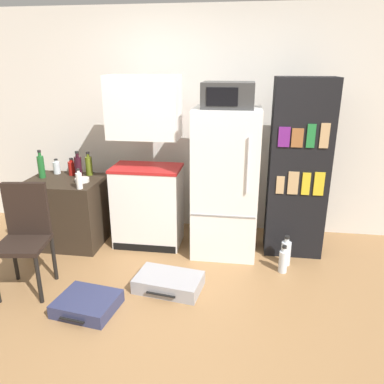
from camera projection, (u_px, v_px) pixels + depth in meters
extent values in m
plane|color=olive|center=(169.00, 326.00, 2.90)|extent=(24.00, 24.00, 0.00)
cube|color=silver|center=(218.00, 124.00, 4.33)|extent=(6.40, 0.10, 2.53)
cube|color=#2D2319|center=(67.00, 211.00, 4.16)|extent=(0.80, 0.64, 0.74)
cube|color=white|center=(148.00, 207.00, 4.12)|extent=(0.72, 0.44, 0.86)
cube|color=#B21E1E|center=(146.00, 168.00, 3.97)|extent=(0.73, 0.45, 0.03)
cube|color=white|center=(144.00, 107.00, 3.76)|extent=(0.72, 0.38, 0.62)
cube|color=black|center=(144.00, 248.00, 4.03)|extent=(0.69, 0.01, 0.08)
cube|color=white|center=(225.00, 183.00, 3.84)|extent=(0.66, 0.57, 1.52)
cube|color=gray|center=(223.00, 216.00, 3.65)|extent=(0.63, 0.01, 0.01)
cylinder|color=silver|center=(248.00, 166.00, 3.44)|extent=(0.02, 0.02, 0.53)
cube|color=#333333|center=(228.00, 95.00, 3.55)|extent=(0.49, 0.41, 0.24)
cube|color=black|center=(222.00, 97.00, 3.36)|extent=(0.29, 0.01, 0.16)
cube|color=black|center=(298.00, 170.00, 3.79)|extent=(0.58, 0.35, 1.81)
cube|color=tan|center=(280.00, 185.00, 3.68)|extent=(0.08, 0.01, 0.18)
cube|color=tan|center=(293.00, 183.00, 3.66)|extent=(0.10, 0.01, 0.23)
cube|color=gold|center=(306.00, 184.00, 3.64)|extent=(0.08, 0.01, 0.22)
cube|color=gold|center=(319.00, 184.00, 3.62)|extent=(0.10, 0.01, 0.23)
cube|color=#661E75|center=(284.00, 137.00, 3.53)|extent=(0.11, 0.01, 0.19)
cube|color=brown|center=(297.00, 138.00, 3.51)|extent=(0.11, 0.01, 0.18)
cube|color=#1E7033|center=(311.00, 136.00, 3.49)|extent=(0.08, 0.01, 0.22)
cube|color=tan|center=(325.00, 136.00, 3.47)|extent=(0.08, 0.01, 0.23)
cylinder|color=silver|center=(57.00, 168.00, 4.24)|extent=(0.08, 0.08, 0.13)
cylinder|color=silver|center=(56.00, 161.00, 4.22)|extent=(0.03, 0.03, 0.02)
cylinder|color=black|center=(56.00, 159.00, 4.21)|extent=(0.04, 0.04, 0.01)
cylinder|color=white|center=(79.00, 181.00, 3.73)|extent=(0.06, 0.06, 0.16)
cylinder|color=white|center=(78.00, 172.00, 3.70)|extent=(0.03, 0.03, 0.03)
cylinder|color=black|center=(78.00, 170.00, 3.69)|extent=(0.03, 0.03, 0.02)
cylinder|color=#AD1914|center=(72.00, 168.00, 4.19)|extent=(0.08, 0.08, 0.15)
cylinder|color=#AD1914|center=(71.00, 161.00, 4.16)|extent=(0.04, 0.04, 0.03)
cylinder|color=black|center=(71.00, 159.00, 4.15)|extent=(0.04, 0.04, 0.02)
cylinder|color=#1E6028|center=(41.00, 167.00, 4.08)|extent=(0.07, 0.07, 0.24)
cylinder|color=#1E6028|center=(39.00, 154.00, 4.03)|extent=(0.03, 0.03, 0.04)
cylinder|color=black|center=(39.00, 151.00, 4.02)|extent=(0.04, 0.04, 0.02)
cylinder|color=#566619|center=(89.00, 166.00, 4.18)|extent=(0.08, 0.08, 0.21)
cylinder|color=#566619|center=(88.00, 155.00, 4.14)|extent=(0.03, 0.03, 0.04)
cylinder|color=black|center=(88.00, 153.00, 4.13)|extent=(0.04, 0.04, 0.02)
cylinder|color=black|center=(78.00, 167.00, 4.09)|extent=(0.08, 0.08, 0.23)
cylinder|color=black|center=(77.00, 155.00, 4.04)|extent=(0.04, 0.04, 0.04)
cylinder|color=black|center=(77.00, 152.00, 4.03)|extent=(0.04, 0.04, 0.02)
cylinder|color=silver|center=(82.00, 180.00, 3.96)|extent=(0.15, 0.15, 0.04)
cylinder|color=black|center=(39.00, 280.00, 3.12)|extent=(0.04, 0.04, 0.43)
cylinder|color=black|center=(15.00, 259.00, 3.47)|extent=(0.04, 0.04, 0.43)
cylinder|color=black|center=(54.00, 259.00, 3.47)|extent=(0.04, 0.04, 0.43)
cube|color=black|center=(22.00, 245.00, 3.22)|extent=(0.45, 0.45, 0.04)
cube|color=black|center=(27.00, 209.00, 3.30)|extent=(0.38, 0.10, 0.48)
cube|color=navy|center=(87.00, 304.00, 3.08)|extent=(0.53, 0.46, 0.11)
cylinder|color=black|center=(72.00, 320.00, 2.88)|extent=(0.21, 0.05, 0.02)
cube|color=#99999E|center=(169.00, 282.00, 3.36)|extent=(0.63, 0.44, 0.13)
cylinder|color=black|center=(161.00, 295.00, 3.18)|extent=(0.26, 0.06, 0.02)
cylinder|color=silver|center=(283.00, 262.00, 3.62)|extent=(0.08, 0.08, 0.22)
cylinder|color=silver|center=(284.00, 250.00, 3.58)|extent=(0.04, 0.04, 0.04)
cylinder|color=black|center=(284.00, 247.00, 3.57)|extent=(0.04, 0.04, 0.02)
cylinder|color=silver|center=(286.00, 253.00, 3.75)|extent=(0.10, 0.10, 0.24)
cylinder|color=silver|center=(287.00, 240.00, 3.71)|extent=(0.04, 0.04, 0.04)
cylinder|color=black|center=(287.00, 237.00, 3.70)|extent=(0.05, 0.05, 0.03)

